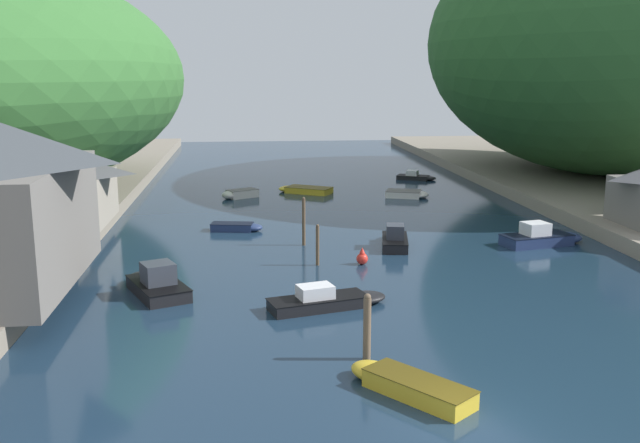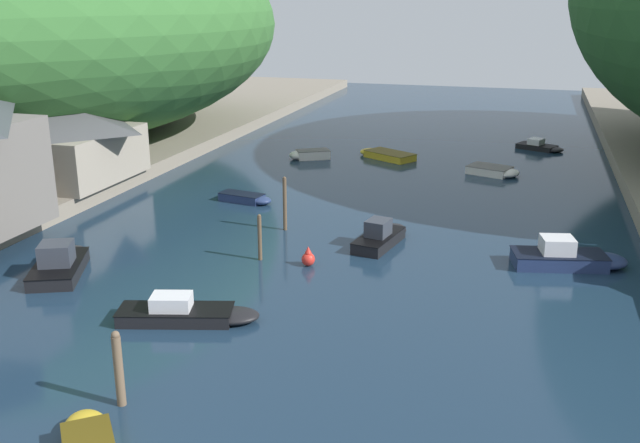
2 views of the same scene
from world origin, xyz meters
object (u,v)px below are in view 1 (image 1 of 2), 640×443
(boat_near_quay, at_px, (238,227))
(boat_small_dinghy, at_px, (409,194))
(boat_far_upstream, at_px, (404,383))
(boat_white_cruiser, at_px, (544,237))
(boat_far_right_bank, at_px, (417,177))
(boat_yellow_tender, at_px, (238,194))
(boat_moored_right, at_px, (155,283))
(boat_open_rowboat, at_px, (303,190))
(boathouse_shed, at_px, (44,185))
(person_on_quay, at_px, (15,278))
(boat_red_skiff, at_px, (330,300))
(boat_cabin_cruiser, at_px, (395,239))
(channel_buoy_near, at_px, (362,258))

(boat_near_quay, xyz_separation_m, boat_small_dinghy, (14.91, 12.13, 0.02))
(boat_far_upstream, relative_size, boat_white_cruiser, 0.81)
(boat_far_right_bank, bearing_deg, boat_yellow_tender, -38.10)
(boat_far_upstream, bearing_deg, boat_white_cruiser, 17.23)
(boat_moored_right, bearing_deg, boat_open_rowboat, 47.75)
(boat_far_upstream, bearing_deg, boathouse_shed, 87.51)
(boat_yellow_tender, bearing_deg, person_on_quay, 132.26)
(boat_red_skiff, height_order, person_on_quay, person_on_quay)
(boat_near_quay, relative_size, person_on_quay, 2.22)
(boat_cabin_cruiser, bearing_deg, boat_far_right_bank, 84.40)
(boat_yellow_tender, bearing_deg, boat_far_right_bank, -93.97)
(boat_open_rowboat, bearing_deg, boat_small_dinghy, -79.82)
(boat_moored_right, xyz_separation_m, person_on_quay, (-5.55, -3.60, 1.50))
(boat_near_quay, distance_m, boat_white_cruiser, 20.46)
(boathouse_shed, height_order, boat_open_rowboat, boathouse_shed)
(boathouse_shed, distance_m, boat_small_dinghy, 30.70)
(boat_near_quay, xyz_separation_m, boat_white_cruiser, (19.51, -6.14, 0.20))
(boat_moored_right, bearing_deg, person_on_quay, -170.71)
(boat_cabin_cruiser, bearing_deg, boat_far_upstream, -90.24)
(boathouse_shed, xyz_separation_m, boat_moored_right, (8.42, -12.52, -3.13))
(boathouse_shed, distance_m, boat_moored_right, 15.41)
(boat_red_skiff, relative_size, boat_moored_right, 1.05)
(boat_open_rowboat, height_order, boat_small_dinghy, boat_small_dinghy)
(boat_far_upstream, relative_size, channel_buoy_near, 4.68)
(boat_red_skiff, xyz_separation_m, channel_buoy_near, (2.77, 7.39, 0.03))
(boathouse_shed, xyz_separation_m, boat_near_quay, (12.50, 1.29, -3.36))
(boat_yellow_tender, bearing_deg, boat_white_cruiser, -165.40)
(boat_small_dinghy, bearing_deg, boat_yellow_tender, -75.15)
(boat_near_quay, height_order, person_on_quay, person_on_quay)
(boat_far_upstream, xyz_separation_m, channel_buoy_near, (1.29, 16.68, 0.06))
(boat_yellow_tender, height_order, person_on_quay, person_on_quay)
(boat_near_quay, bearing_deg, boathouse_shed, -73.61)
(boat_far_right_bank, distance_m, boat_moored_right, 42.57)
(boat_far_upstream, distance_m, person_on_quay, 17.94)
(boat_open_rowboat, height_order, person_on_quay, person_on_quay)
(channel_buoy_near, bearing_deg, boat_near_quay, 126.39)
(boat_near_quay, distance_m, boat_small_dinghy, 19.22)
(boat_far_right_bank, relative_size, boat_yellow_tender, 1.22)
(boat_cabin_cruiser, xyz_separation_m, boat_moored_right, (-14.02, -8.45, 0.05))
(boat_red_skiff, relative_size, boat_near_quay, 1.60)
(boathouse_shed, distance_m, boat_cabin_cruiser, 23.03)
(boathouse_shed, relative_size, boat_yellow_tender, 2.60)
(boat_far_right_bank, relative_size, boat_white_cruiser, 0.75)
(boat_far_right_bank, height_order, boat_yellow_tender, boat_far_right_bank)
(boat_moored_right, bearing_deg, boat_white_cruiser, -5.65)
(boat_far_upstream, bearing_deg, boat_open_rowboat, 51.38)
(boathouse_shed, bearing_deg, boat_white_cruiser, -8.61)
(boat_near_quay, bearing_deg, boat_far_right_bank, 151.57)
(boat_far_right_bank, xyz_separation_m, boat_near_quay, (-18.16, -22.49, -0.02))
(boat_far_right_bank, bearing_deg, boat_small_dinghy, 7.93)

